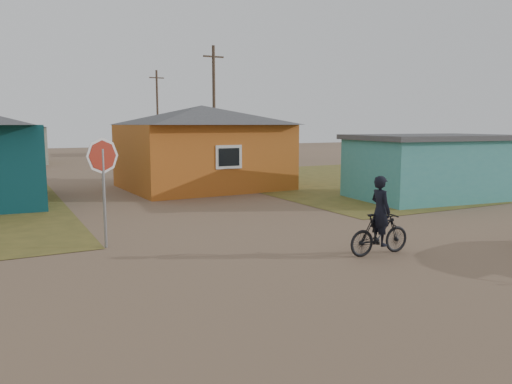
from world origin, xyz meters
TOP-DOWN VIEW (x-y plane):
  - ground at (0.00, 0.00)m, footprint 120.00×120.00m
  - grass_ne at (14.00, 13.00)m, footprint 20.00×18.00m
  - house_yellow at (2.50, 14.00)m, footprint 7.72×6.76m
  - shed_turquoise at (9.50, 6.50)m, footprint 6.71×4.93m
  - house_beige_east at (10.00, 40.00)m, footprint 6.95×6.05m
  - utility_pole_near at (6.50, 22.00)m, footprint 1.40×0.20m
  - utility_pole_far at (7.50, 38.00)m, footprint 1.40×0.20m
  - stop_sign at (-3.94, 4.16)m, footprint 0.89×0.07m
  - cyclist at (1.58, 0.51)m, footprint 1.66×0.60m

SIDE VIEW (x-z plane):
  - ground at x=0.00m, z-range 0.00..0.00m
  - grass_ne at x=14.00m, z-range 0.00..0.01m
  - cyclist at x=1.58m, z-range -0.25..1.60m
  - shed_turquoise at x=9.50m, z-range 0.01..2.61m
  - house_beige_east at x=10.00m, z-range 0.06..3.66m
  - stop_sign at x=-3.94m, z-range 0.62..3.33m
  - house_yellow at x=2.50m, z-range 0.05..3.95m
  - utility_pole_near at x=6.50m, z-range 0.14..8.14m
  - utility_pole_far at x=7.50m, z-range 0.14..8.14m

